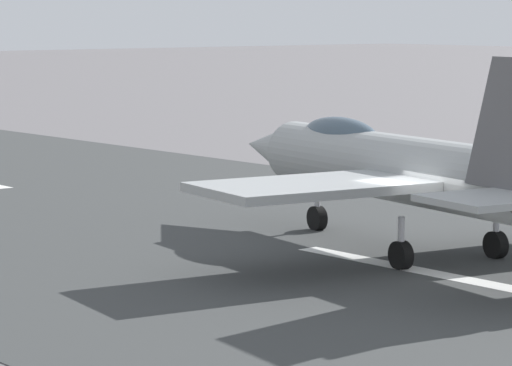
{
  "coord_description": "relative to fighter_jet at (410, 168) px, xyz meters",
  "views": [
    {
      "loc": [
        -23.76,
        25.3,
        6.63
      ],
      "look_at": [
        3.5,
        2.67,
        2.2
      ],
      "focal_mm": 94.52,
      "sensor_mm": 36.0,
      "label": 1
    }
  ],
  "objects": [
    {
      "name": "ground_plane",
      "position": [
        -2.05,
        1.67,
        -2.42
      ],
      "size": [
        400.0,
        400.0,
        0.0
      ],
      "primitive_type": "plane",
      "color": "slate"
    },
    {
      "name": "runway_strip",
      "position": [
        -2.06,
        1.67,
        -2.41
      ],
      "size": [
        240.0,
        26.0,
        0.02
      ],
      "color": "#383A3A",
      "rests_on": "ground"
    },
    {
      "name": "fighter_jet",
      "position": [
        0.0,
        0.0,
        0.0
      ],
      "size": [
        17.09,
        13.97,
        5.62
      ],
      "color": "#9A9E9F",
      "rests_on": "ground"
    },
    {
      "name": "crew_person",
      "position": [
        14.79,
        -8.55,
        -1.57
      ],
      "size": [
        0.31,
        0.7,
        1.71
      ],
      "color": "#1E2338",
      "rests_on": "ground"
    }
  ]
}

